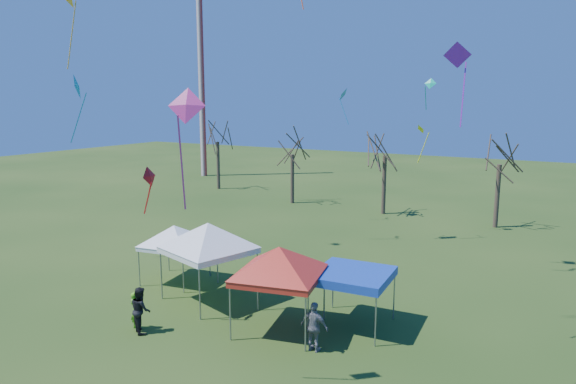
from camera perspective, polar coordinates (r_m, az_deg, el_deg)
name	(u,v)px	position (r m, az deg, el deg)	size (l,w,h in m)	color
ground	(224,347)	(19.68, -7.15, -16.73)	(140.00, 140.00, 0.00)	#234014
radio_mast	(201,68)	(61.71, -9.63, 13.38)	(0.70, 0.70, 25.00)	silver
tree_0	(217,125)	(52.04, -7.87, 7.42)	(3.83, 3.83, 8.44)	#3D2D21
tree_1	(292,137)	(44.28, 0.49, 6.16)	(3.42, 3.42, 7.54)	#3D2D21
tree_2	(386,134)	(40.60, 10.80, 6.32)	(3.71, 3.71, 8.18)	#3D2D21
tree_3	(501,141)	(38.43, 22.61, 5.20)	(3.59, 3.59, 7.91)	#3D2D21
tent_white_west	(174,229)	(25.75, -12.55, -4.06)	(3.70, 3.70, 3.30)	gray
tent_white_mid	(208,228)	(22.94, -8.88, -4.00)	(4.45, 4.45, 4.11)	gray
tent_red	(279,252)	(19.77, -0.98, -6.73)	(4.30, 4.30, 3.88)	gray
tent_blue	(353,276)	(20.58, 7.23, -9.23)	(3.04, 3.04, 2.25)	gray
person_dark	(141,310)	(21.11, -16.05, -12.45)	(0.88, 0.68, 1.80)	black
person_green	(136,310)	(21.45, -16.56, -12.51)	(0.56, 0.37, 1.53)	#5ABD1E
person_grey	(314,327)	(18.91, 2.95, -14.74)	(1.07, 0.45, 1.83)	slate
kite_17	(458,57)	(18.66, 18.34, 14.08)	(0.95, 0.56, 2.84)	purple
kite_5	(186,108)	(14.82, -11.26, 9.17)	(1.18, 0.87, 3.54)	#D22E87
kite_13	(343,95)	(38.76, 6.12, 10.71)	(0.83, 1.16, 2.75)	#1487DE
kite_19	(430,84)	(35.04, 15.50, 11.46)	(0.77, 0.55, 2.07)	#0BB28C
kite_22	(421,131)	(33.31, 14.60, 6.57)	(0.94, 0.93, 2.39)	yellow
kite_1	(150,177)	(20.37, -15.11, 1.58)	(0.43, 0.83, 1.85)	red
kite_14	(78,87)	(30.48, -22.30, 10.75)	(1.32, 1.36, 3.71)	#0BA5B1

